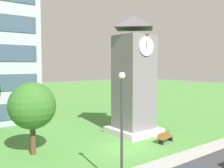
{
  "coord_description": "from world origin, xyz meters",
  "views": [
    {
      "loc": [
        -13.14,
        -15.64,
        6.69
      ],
      "look_at": [
        1.9,
        3.78,
        4.89
      ],
      "focal_mm": 41.46,
      "sensor_mm": 36.0,
      "label": 1
    }
  ],
  "objects_px": {
    "clock_tower": "(134,81)",
    "tree_by_building": "(32,106)",
    "park_bench": "(165,137)",
    "street_lamp": "(122,118)"
  },
  "relations": [
    {
      "from": "tree_by_building",
      "to": "park_bench",
      "type": "bearing_deg",
      "value": -22.17
    },
    {
      "from": "park_bench",
      "to": "tree_by_building",
      "type": "distance_m",
      "value": 11.38
    },
    {
      "from": "street_lamp",
      "to": "tree_by_building",
      "type": "bearing_deg",
      "value": 101.52
    },
    {
      "from": "park_bench",
      "to": "street_lamp",
      "type": "height_order",
      "value": "street_lamp"
    },
    {
      "from": "clock_tower",
      "to": "park_bench",
      "type": "xyz_separation_m",
      "value": [
        0.1,
        -3.91,
        -4.66
      ]
    },
    {
      "from": "park_bench",
      "to": "street_lamp",
      "type": "distance_m",
      "value": 10.01
    },
    {
      "from": "clock_tower",
      "to": "tree_by_building",
      "type": "height_order",
      "value": "clock_tower"
    },
    {
      "from": "street_lamp",
      "to": "tree_by_building",
      "type": "height_order",
      "value": "street_lamp"
    },
    {
      "from": "clock_tower",
      "to": "park_bench",
      "type": "distance_m",
      "value": 6.08
    },
    {
      "from": "tree_by_building",
      "to": "street_lamp",
      "type": "bearing_deg",
      "value": -78.48
    }
  ]
}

